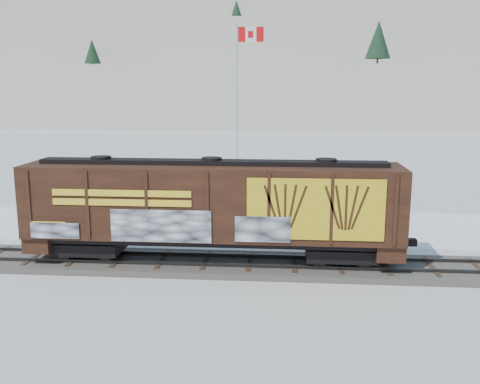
# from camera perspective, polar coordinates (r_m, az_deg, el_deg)

# --- Properties ---
(ground) EXTENTS (500.00, 500.00, 0.00)m
(ground) POSITION_cam_1_polar(r_m,az_deg,el_deg) (24.56, -3.66, -7.95)
(ground) COLOR white
(ground) RESTS_ON ground
(rail_track) EXTENTS (50.00, 3.40, 0.43)m
(rail_track) POSITION_cam_1_polar(r_m,az_deg,el_deg) (24.52, -3.66, -7.63)
(rail_track) COLOR #59544C
(rail_track) RESTS_ON ground
(parking_strip) EXTENTS (40.00, 8.00, 0.03)m
(parking_strip) POSITION_cam_1_polar(r_m,az_deg,el_deg) (31.68, -1.69, -3.50)
(parking_strip) COLOR white
(parking_strip) RESTS_ON ground
(hillside) EXTENTS (360.00, 110.00, 93.00)m
(hillside) POSITION_cam_1_polar(r_m,az_deg,el_deg) (162.90, 3.59, 13.39)
(hillside) COLOR white
(hillside) RESTS_ON ground
(hopper_railcar) EXTENTS (16.52, 3.06, 4.47)m
(hopper_railcar) POSITION_cam_1_polar(r_m,az_deg,el_deg) (23.72, -2.98, -1.33)
(hopper_railcar) COLOR black
(hopper_railcar) RESTS_ON rail_track
(flagpole) EXTENTS (2.30, 0.90, 12.23)m
(flagpole) POSITION_cam_1_polar(r_m,az_deg,el_deg) (37.94, -0.19, 5.94)
(flagpole) COLOR silver
(flagpole) RESTS_ON ground
(car_silver) EXTENTS (5.10, 3.35, 1.62)m
(car_silver) POSITION_cam_1_polar(r_m,az_deg,el_deg) (33.10, -14.06, -1.73)
(car_silver) COLOR #A2A5A9
(car_silver) RESTS_ON parking_strip
(car_white) EXTENTS (5.15, 3.06, 1.60)m
(car_white) POSITION_cam_1_polar(r_m,az_deg,el_deg) (30.97, 5.69, -2.34)
(car_white) COLOR white
(car_white) RESTS_ON parking_strip
(car_dark) EXTENTS (5.38, 3.59, 1.45)m
(car_dark) POSITION_cam_1_polar(r_m,az_deg,el_deg) (32.07, 11.26, -2.18)
(car_dark) COLOR #202228
(car_dark) RESTS_ON parking_strip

